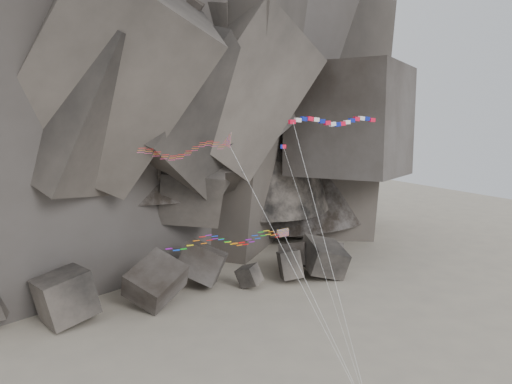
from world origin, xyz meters
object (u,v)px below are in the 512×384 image
parafoil_kite (224,240)px  pennant_kite (298,195)px  delta_kite (181,150)px  banner_kite (334,123)px

parafoil_kite → pennant_kite: pennant_kite is taller
delta_kite → banner_kite: size_ratio=0.95×
banner_kite → pennant_kite: size_ratio=1.12×
banner_kite → parafoil_kite: (-13.52, -2.23, -10.02)m
pennant_kite → banner_kite: bearing=6.9°
banner_kite → parafoil_kite: banner_kite is taller
parafoil_kite → pennant_kite: 10.09m
delta_kite → parafoil_kite: (2.48, -3.55, -7.77)m
delta_kite → pennant_kite: 12.86m
banner_kite → parafoil_kite: size_ratio=1.62×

